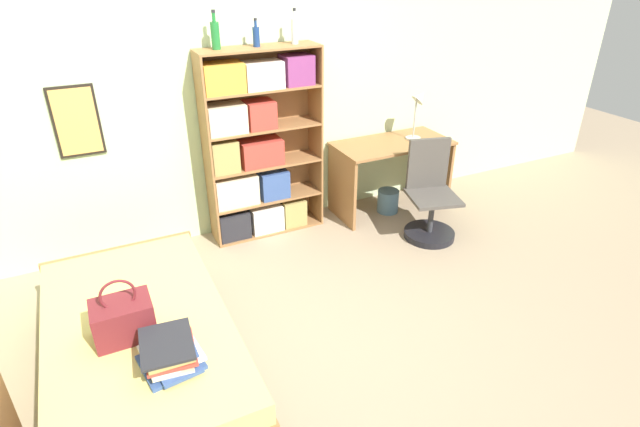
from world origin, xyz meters
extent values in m
plane|color=gray|center=(0.00, 0.00, 0.00)|extent=(14.00, 14.00, 0.00)
cube|color=beige|center=(0.00, 1.60, 1.30)|extent=(10.00, 0.06, 2.60)
cube|color=black|center=(-0.86, 1.56, 1.22)|extent=(0.33, 0.02, 0.55)
cube|color=#DB994C|center=(-0.86, 1.55, 1.22)|extent=(0.29, 0.01, 0.51)
cube|color=olive|center=(-0.77, 0.00, 0.14)|extent=(1.07, 1.91, 0.27)
cube|color=tan|center=(-0.77, 0.00, 0.34)|extent=(1.04, 1.88, 0.14)
cube|color=olive|center=(-0.77, 0.93, 0.21)|extent=(1.07, 0.04, 0.42)
cube|color=maroon|center=(-0.83, -0.10, 0.53)|extent=(0.33, 0.24, 0.23)
torus|color=maroon|center=(-0.83, -0.10, 0.70)|extent=(0.20, 0.02, 0.20)
cube|color=#334C84|center=(-0.65, -0.44, 0.43)|extent=(0.34, 0.34, 0.02)
cube|color=#334C84|center=(-0.63, -0.45, 0.45)|extent=(0.26, 0.37, 0.02)
cube|color=beige|center=(-0.64, -0.45, 0.47)|extent=(0.24, 0.31, 0.02)
cube|color=silver|center=(-0.64, -0.44, 0.48)|extent=(0.32, 0.33, 0.02)
cube|color=#B2382D|center=(-0.64, -0.44, 0.50)|extent=(0.28, 0.32, 0.02)
cube|color=#334C84|center=(-0.63, -0.43, 0.52)|extent=(0.24, 0.27, 0.01)
cube|color=#99894C|center=(-0.65, -0.44, 0.53)|extent=(0.24, 0.31, 0.02)
cube|color=#232328|center=(-0.65, -0.43, 0.55)|extent=(0.30, 0.36, 0.02)
cube|color=olive|center=(0.08, 1.40, 0.84)|extent=(0.02, 0.30, 1.69)
cube|color=olive|center=(1.09, 1.40, 0.84)|extent=(0.02, 0.30, 1.69)
cube|color=olive|center=(0.58, 1.55, 0.84)|extent=(1.03, 0.01, 1.69)
cube|color=olive|center=(0.58, 1.40, 0.01)|extent=(1.00, 0.30, 0.02)
cube|color=olive|center=(0.58, 1.40, 0.34)|extent=(1.00, 0.30, 0.02)
cube|color=olive|center=(0.58, 1.40, 0.68)|extent=(1.00, 0.30, 0.02)
cube|color=olive|center=(0.58, 1.40, 1.01)|extent=(1.00, 0.30, 0.02)
cube|color=olive|center=(0.58, 1.40, 1.35)|extent=(1.00, 0.30, 0.02)
cube|color=olive|center=(0.58, 1.40, 1.68)|extent=(1.00, 0.30, 0.02)
cube|color=#232328|center=(0.24, 1.39, 0.15)|extent=(0.28, 0.22, 0.26)
cube|color=silver|center=(0.56, 1.39, 0.14)|extent=(0.30, 0.22, 0.24)
cube|color=#99894C|center=(0.83, 1.39, 0.15)|extent=(0.22, 0.22, 0.26)
cube|color=beige|center=(0.29, 1.39, 0.48)|extent=(0.38, 0.22, 0.27)
cube|color=#334C84|center=(0.65, 1.39, 0.47)|extent=(0.26, 0.22, 0.25)
cube|color=#99894C|center=(0.21, 1.39, 0.82)|extent=(0.23, 0.22, 0.28)
cube|color=#B2382D|center=(0.55, 1.39, 0.80)|extent=(0.37, 0.22, 0.23)
cube|color=beige|center=(0.26, 1.39, 1.14)|extent=(0.32, 0.22, 0.24)
cube|color=#B2382D|center=(0.56, 1.39, 1.14)|extent=(0.24, 0.22, 0.23)
cube|color=gold|center=(0.26, 1.39, 1.48)|extent=(0.33, 0.22, 0.23)
cube|color=silver|center=(0.60, 1.39, 1.47)|extent=(0.32, 0.22, 0.22)
cube|color=#7A336B|center=(0.91, 1.39, 1.48)|extent=(0.25, 0.22, 0.24)
cylinder|color=#1E6B2D|center=(0.25, 1.43, 1.79)|extent=(0.07, 0.07, 0.20)
cylinder|color=#1E6B2D|center=(0.25, 1.43, 1.93)|extent=(0.03, 0.03, 0.06)
cylinder|color=#232328|center=(0.25, 1.43, 1.97)|extent=(0.03, 0.03, 0.02)
cylinder|color=navy|center=(0.57, 1.41, 1.76)|extent=(0.06, 0.06, 0.15)
cylinder|color=navy|center=(0.57, 1.41, 1.86)|extent=(0.02, 0.02, 0.05)
cylinder|color=#232328|center=(0.57, 1.41, 1.90)|extent=(0.03, 0.03, 0.02)
cylinder|color=#B7BCC1|center=(0.91, 1.40, 1.79)|extent=(0.06, 0.06, 0.20)
cylinder|color=#B7BCC1|center=(0.91, 1.40, 1.91)|extent=(0.02, 0.02, 0.06)
cylinder|color=#232328|center=(0.91, 1.40, 1.96)|extent=(0.03, 0.03, 0.02)
cube|color=olive|center=(1.86, 1.27, 0.71)|extent=(1.15, 0.57, 0.02)
cube|color=olive|center=(1.31, 1.27, 0.35)|extent=(0.03, 0.53, 0.70)
cube|color=olive|center=(2.42, 1.27, 0.35)|extent=(0.03, 0.53, 0.70)
cylinder|color=#ADA89E|center=(2.10, 1.26, 0.73)|extent=(0.15, 0.15, 0.02)
cylinder|color=#ADA89E|center=(2.10, 1.26, 0.93)|extent=(0.02, 0.02, 0.38)
cone|color=#ADA89E|center=(2.14, 1.26, 1.14)|extent=(0.16, 0.13, 0.16)
cylinder|color=black|center=(1.88, 0.60, 0.03)|extent=(0.47, 0.47, 0.06)
cylinder|color=#333338|center=(1.88, 0.60, 0.20)|extent=(0.05, 0.05, 0.40)
cube|color=#47423D|center=(1.88, 0.60, 0.41)|extent=(0.52, 0.52, 0.03)
cube|color=#47423D|center=(1.94, 0.79, 0.66)|extent=(0.38, 0.14, 0.47)
cylinder|color=slate|center=(1.82, 1.21, 0.12)|extent=(0.21, 0.21, 0.23)
camera|label=1|loc=(-0.80, -2.58, 2.38)|focal=28.00mm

